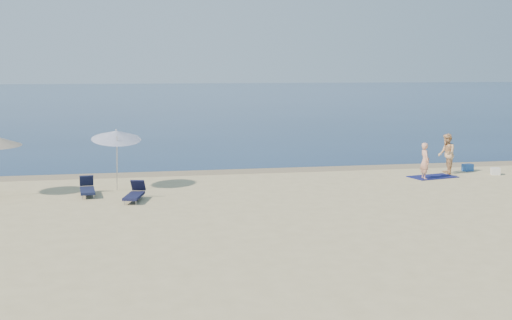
{
  "coord_description": "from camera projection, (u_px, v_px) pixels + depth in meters",
  "views": [
    {
      "loc": [
        -8.33,
        -9.08,
        4.7
      ],
      "look_at": [
        -3.48,
        16.0,
        1.0
      ],
      "focal_mm": 45.0,
      "sensor_mm": 36.0,
      "label": 1
    }
  ],
  "objects": [
    {
      "name": "person_right",
      "position": [
        447.0,
        154.0,
        28.38
      ],
      "size": [
        0.91,
        1.04,
        1.8
      ],
      "primitive_type": "imported",
      "rotation": [
        0.0,
        0.0,
        -1.88
      ],
      "color": "tan",
      "rests_on": "ground"
    },
    {
      "name": "sea",
      "position": [
        182.0,
        95.0,
        108.23
      ],
      "size": [
        240.0,
        160.0,
        0.01
      ],
      "primitive_type": "cube",
      "color": "#0B2045",
      "rests_on": "ground"
    },
    {
      "name": "person_left",
      "position": [
        425.0,
        161.0,
        27.06
      ],
      "size": [
        0.4,
        0.59,
        1.56
      ],
      "primitive_type": "imported",
      "rotation": [
        0.0,
        0.0,
        1.52
      ],
      "color": "tan",
      "rests_on": "ground"
    },
    {
      "name": "wet_sand_strip",
      "position": [
        315.0,
        169.0,
        29.91
      ],
      "size": [
        240.0,
        1.6,
        0.0
      ],
      "primitive_type": "cube",
      "color": "#847254",
      "rests_on": "ground"
    },
    {
      "name": "umbrella_near",
      "position": [
        116.0,
        135.0,
        24.63
      ],
      "size": [
        2.19,
        2.22,
        2.5
      ],
      "rotation": [
        0.0,
        0.0,
        0.17
      ],
      "color": "silver",
      "rests_on": "ground"
    },
    {
      "name": "lounger_left",
      "position": [
        87.0,
        189.0,
        23.69
      ],
      "size": [
        0.66,
        1.6,
        0.69
      ],
      "rotation": [
        0.0,
        0.0,
        0.1
      ],
      "color": "#131936",
      "rests_on": "ground"
    },
    {
      "name": "lounger_right",
      "position": [
        135.0,
        194.0,
        22.74
      ],
      "size": [
        0.85,
        1.61,
        0.68
      ],
      "rotation": [
        0.0,
        0.0,
        -0.24
      ],
      "color": "#121533",
      "rests_on": "ground"
    },
    {
      "name": "white_bag",
      "position": [
        495.0,
        171.0,
        28.27
      ],
      "size": [
        0.44,
        0.4,
        0.31
      ],
      "primitive_type": "cube",
      "rotation": [
        0.0,
        0.0,
        -0.29
      ],
      "color": "silver",
      "rests_on": "ground"
    },
    {
      "name": "blue_cooler",
      "position": [
        468.0,
        167.0,
        29.29
      ],
      "size": [
        0.51,
        0.41,
        0.32
      ],
      "primitive_type": "cube",
      "rotation": [
        0.0,
        0.0,
        0.22
      ],
      "color": "#2053AE",
      "rests_on": "ground"
    },
    {
      "name": "beach_towel",
      "position": [
        433.0,
        177.0,
        27.66
      ],
      "size": [
        2.19,
        1.53,
        0.03
      ],
      "primitive_type": "cube",
      "rotation": [
        0.0,
        0.0,
        0.23
      ],
      "color": "#0D1145",
      "rests_on": "ground"
    }
  ]
}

